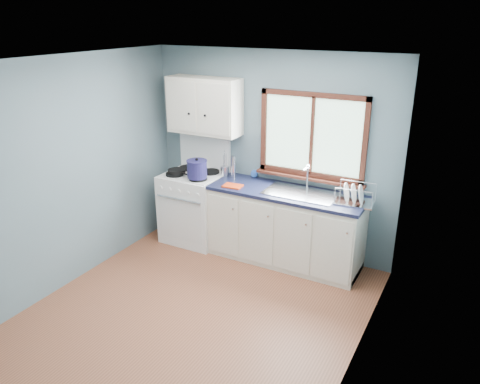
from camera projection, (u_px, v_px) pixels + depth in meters
The scene contains 19 objects.
floor at pixel (194, 316), 4.77m from camera, with size 3.20×3.60×0.02m, color brown.
ceiling at pixel (183, 61), 3.88m from camera, with size 3.20×3.60×0.02m, color white.
wall_back at pixel (271, 153), 5.82m from camera, with size 3.20×0.02×2.50m, color slate.
wall_front at pixel (21, 299), 2.84m from camera, with size 3.20×0.02×2.50m, color slate.
wall_left at pixel (65, 175), 5.04m from camera, with size 0.02×3.60×2.50m, color slate.
wall_right at pixel (362, 238), 3.61m from camera, with size 0.02×3.60×2.50m, color slate.
gas_range at pixel (194, 205), 6.23m from camera, with size 0.76×0.69×1.36m.
base_cabinets at pixel (285, 230), 5.70m from camera, with size 1.85×0.60×0.88m.
countertop at pixel (286, 193), 5.52m from camera, with size 1.89×0.64×0.04m, color black.
sink at pixel (301, 198), 5.46m from camera, with size 0.84×0.46×0.44m.
window at pixel (312, 142), 5.47m from camera, with size 1.36×0.10×1.03m.
upper_cabinets at pixel (204, 106), 5.84m from camera, with size 0.95×0.35×0.70m.
skillet at pixel (177, 171), 6.01m from camera, with size 0.37×0.28×0.05m.
stockpot at pixel (197, 169), 5.81m from camera, with size 0.33×0.33×0.25m.
utensil_crock at pixel (225, 171), 5.99m from camera, with size 0.14×0.14×0.34m.
thermos at pixel (233, 167), 5.92m from camera, with size 0.07×0.07×0.29m, color silver.
soap_bottle at pixel (254, 169), 5.92m from camera, with size 0.09×0.09×0.23m, color #2754AE.
dish_towel at pixel (233, 186), 5.65m from camera, with size 0.23×0.16×0.02m, color red.
dish_rack at pixel (354, 198), 5.15m from camera, with size 0.44×0.35×0.22m.
Camera 1 is at (2.32, -3.31, 2.87)m, focal length 35.00 mm.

